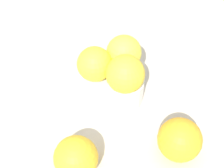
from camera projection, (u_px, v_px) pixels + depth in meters
ground_plane at (112, 97)px, 71.59cm from camera, size 110.00×110.00×2.00cm
fruit_bowl at (112, 86)px, 68.78cm from camera, size 13.30×13.30×5.73cm
orange_in_bowl_0 at (95, 64)px, 63.95cm from camera, size 6.97×6.97×6.97cm
orange_in_bowl_1 at (125, 74)px, 61.88cm from camera, size 7.49×7.49×7.49cm
orange_in_bowl_2 at (124, 52)px, 66.00cm from camera, size 7.13×7.13×7.13cm
orange_loose_0 at (180, 140)px, 58.76cm from camera, size 8.06×8.06×8.06cm
orange_loose_1 at (76, 158)px, 56.59cm from camera, size 7.76×7.76×7.76cm
folded_napkin at (186, 47)px, 80.45cm from camera, size 18.15×18.15×0.30cm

